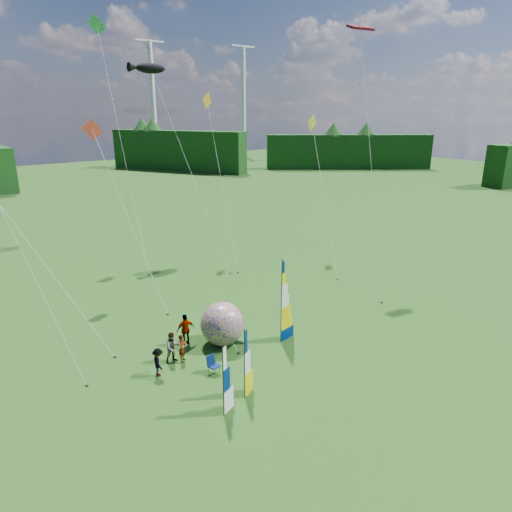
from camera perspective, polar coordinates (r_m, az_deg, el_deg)
ground at (r=24.49m, az=8.05°, el=-14.14°), size 220.00×220.00×0.00m
treeline_ring at (r=22.65m, az=8.49°, el=-5.50°), size 210.00×210.00×8.00m
turbine_left at (r=138.45m, az=-1.57°, el=18.57°), size 8.00×1.20×30.00m
turbine_right at (r=130.68m, az=-12.70°, el=18.23°), size 8.00×1.20×30.00m
feather_banner_main at (r=25.93m, az=3.19°, el=-5.90°), size 1.34×0.27×4.95m
side_banner_left at (r=21.47m, az=-1.44°, el=-13.50°), size 0.94×0.42×3.44m
side_banner_far at (r=20.43m, az=-4.11°, el=-15.53°), size 0.96×0.44×3.33m
bol_inflatable at (r=26.34m, az=-4.21°, el=-8.45°), size 3.27×3.27×2.52m
spectator_a at (r=25.10m, az=-9.18°, el=-11.29°), size 0.67×0.65×1.55m
spectator_b at (r=25.11m, az=-10.38°, el=-11.16°), size 0.86×0.49×1.70m
spectator_c at (r=24.10m, az=-12.12°, el=-12.86°), size 0.54×1.02×1.50m
spectator_d at (r=26.67m, az=-8.78°, el=-9.06°), size 1.15×0.63×1.86m
camp_chair at (r=23.98m, az=-5.27°, el=-13.41°), size 0.65×0.65×0.97m
kite_whale at (r=40.20m, az=-8.45°, el=12.07°), size 4.63×14.60×18.07m
kite_rainbow_delta at (r=27.38m, az=-25.80°, el=2.01°), size 9.62×13.11×12.54m
kite_parafoil at (r=34.37m, az=14.29°, el=12.99°), size 11.70×13.01×20.69m
small_kite_red at (r=32.00m, az=-15.67°, el=5.46°), size 3.55×10.24×12.85m
small_kite_orange at (r=39.50m, az=-4.30°, el=9.79°), size 8.18×10.55×14.89m
small_kite_yellow at (r=39.36m, az=8.55°, el=8.31°), size 9.79×11.97×13.11m
small_kite_pink at (r=23.53m, az=-27.29°, el=1.40°), size 5.75×7.18×14.07m
small_kite_green at (r=41.11m, az=-16.49°, el=13.99°), size 6.64×13.65×21.38m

